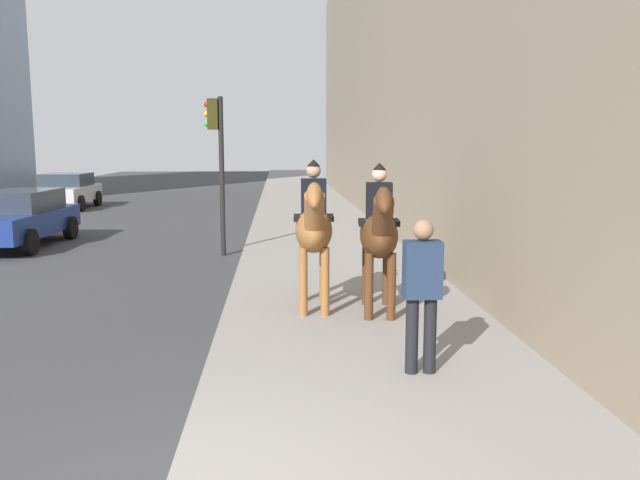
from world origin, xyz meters
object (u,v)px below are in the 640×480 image
car_mid_lane (66,190)px  pedestrian_greeting (422,286)px  mounted_horse_far (379,232)px  traffic_light_near_curb (217,150)px  mounted_horse_near (314,228)px  car_near_lane (19,218)px

car_mid_lane → pedestrian_greeting: bearing=27.0°
mounted_horse_far → traffic_light_near_curb: bearing=-148.9°
mounted_horse_near → pedestrian_greeting: size_ratio=1.34×
mounted_horse_near → car_near_lane: size_ratio=0.52×
car_near_lane → traffic_light_near_curb: traffic_light_near_curb is taller
mounted_horse_near → traffic_light_near_curb: (5.67, 1.93, 1.11)m
mounted_horse_near → pedestrian_greeting: (-2.84, -1.02, -0.28)m
mounted_horse_near → car_mid_lane: (17.52, 9.24, -0.62)m
car_near_lane → car_mid_lane: size_ratio=1.12×
pedestrian_greeting → traffic_light_near_curb: (8.50, 2.95, 1.40)m
mounted_horse_near → car_near_lane: 10.33m
mounted_horse_far → traffic_light_near_curb: size_ratio=0.60×
car_mid_lane → traffic_light_near_curb: traffic_light_near_curb is taller
mounted_horse_far → car_near_lane: 11.20m
car_near_lane → traffic_light_near_curb: 5.80m
mounted_horse_far → pedestrian_greeting: size_ratio=1.31×
car_near_lane → car_mid_lane: (10.13, 2.05, 0.00)m
car_near_lane → car_mid_lane: 10.34m
pedestrian_greeting → car_near_lane: bearing=39.4°
traffic_light_near_curb → car_near_lane: bearing=71.9°
pedestrian_greeting → traffic_light_near_curb: size_ratio=0.46×
car_mid_lane → mounted_horse_far: bearing=30.0°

